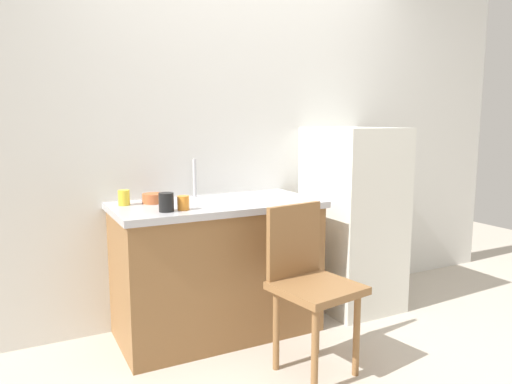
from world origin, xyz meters
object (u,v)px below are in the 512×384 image
Objects in this scene: refrigerator at (352,218)px; cup_orange at (183,203)px; chair at (309,280)px; cup_yellow at (124,198)px; terracotta_bowl at (154,198)px; cup_black at (166,202)px.

refrigerator is 1.35m from cup_orange.
cup_yellow reaches higher than chair.
cup_orange is at bearing -73.52° from terracotta_bowl.
chair is at bearing -36.89° from cup_black.
cup_black is 0.10m from cup_orange.
chair is at bearing -141.26° from refrigerator.
refrigerator is at bearing -5.75° from terracotta_bowl.
cup_yellow is (-0.16, 0.31, -0.01)m from cup_black.
cup_black reaches higher than terracotta_bowl.
terracotta_bowl is 1.30× the size of cup_black.
chair is at bearing -44.52° from cup_yellow.
cup_yellow is 1.13× the size of cup_orange.
cup_black reaches higher than cup_orange.
refrigerator is 1.61m from cup_yellow.
cup_orange is (-1.32, -0.16, 0.24)m from refrigerator.
cup_yellow is at bearing 118.07° from cup_black.
cup_orange is at bearing 3.12° from cup_black.
chair is 11.15× the size of cup_orange.
cup_yellow is 0.40m from cup_orange.
cup_orange is at bearing -173.29° from refrigerator.
cup_yellow is at bearing 178.21° from terracotta_bowl.
refrigerator is 9.50× the size of terracotta_bowl.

